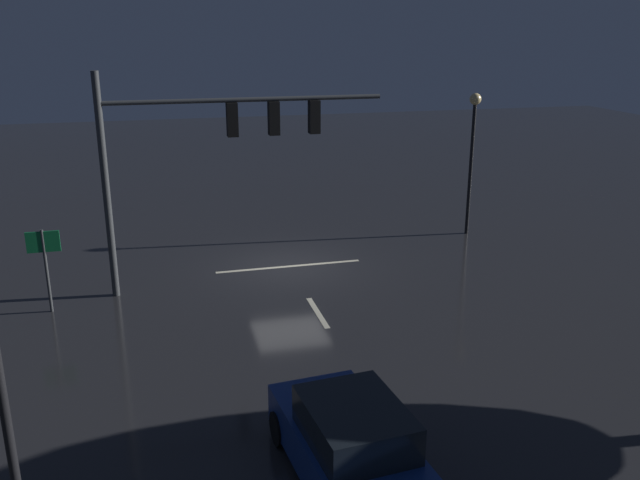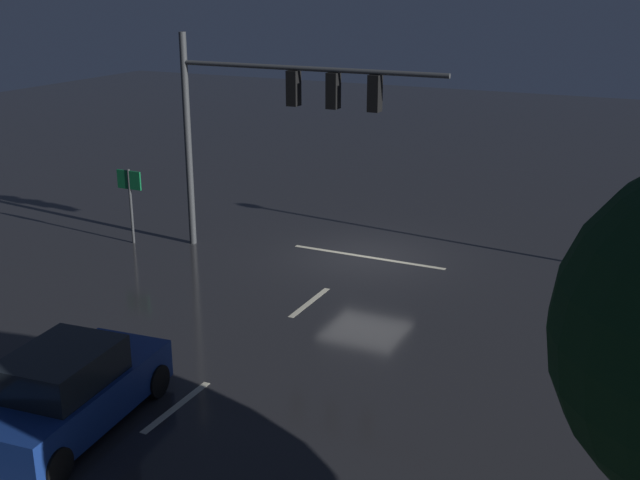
# 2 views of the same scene
# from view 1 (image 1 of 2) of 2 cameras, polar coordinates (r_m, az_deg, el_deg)

# --- Properties ---
(ground_plane) EXTENTS (80.00, 80.00, 0.00)m
(ground_plane) POSITION_cam_1_polar(r_m,az_deg,el_deg) (23.05, -2.64, -2.27)
(ground_plane) COLOR #232326
(traffic_signal_assembly) EXTENTS (8.45, 0.47, 6.69)m
(traffic_signal_assembly) POSITION_cam_1_polar(r_m,az_deg,el_deg) (20.39, -9.34, 8.39)
(traffic_signal_assembly) COLOR #383A3D
(traffic_signal_assembly) RESTS_ON ground_plane
(lane_dash_far) EXTENTS (0.16, 2.20, 0.01)m
(lane_dash_far) POSITION_cam_1_polar(r_m,az_deg,el_deg) (19.43, -0.19, -6.16)
(lane_dash_far) COLOR beige
(lane_dash_far) RESTS_ON ground_plane
(lane_dash_mid) EXTENTS (0.16, 2.20, 0.01)m
(lane_dash_mid) POSITION_cam_1_polar(r_m,az_deg,el_deg) (14.38, 5.92, -15.53)
(lane_dash_mid) COLOR beige
(lane_dash_mid) RESTS_ON ground_plane
(stop_bar) EXTENTS (5.00, 0.16, 0.01)m
(stop_bar) POSITION_cam_1_polar(r_m,az_deg,el_deg) (23.07, -2.65, -2.24)
(stop_bar) COLOR beige
(stop_bar) RESTS_ON ground_plane
(car_approaching) EXTENTS (2.26, 4.50, 1.70)m
(car_approaching) POSITION_cam_1_polar(r_m,az_deg,el_deg) (12.39, 2.66, -17.10)
(car_approaching) COLOR navy
(car_approaching) RESTS_ON ground_plane
(street_lamp_left_kerb) EXTENTS (0.44, 0.44, 5.47)m
(street_lamp_left_kerb) POSITION_cam_1_polar(r_m,az_deg,el_deg) (26.50, 12.82, 8.42)
(street_lamp_left_kerb) COLOR black
(street_lamp_left_kerb) RESTS_ON ground_plane
(route_sign) EXTENTS (0.90, 0.09, 2.46)m
(route_sign) POSITION_cam_1_polar(r_m,az_deg,el_deg) (20.39, -22.31, -1.04)
(route_sign) COLOR #383A3D
(route_sign) RESTS_ON ground_plane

